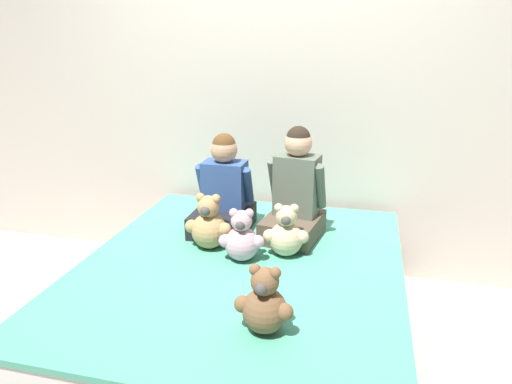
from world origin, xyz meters
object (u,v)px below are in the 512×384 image
at_px(teddy_bear_held_by_right_child, 286,234).
at_px(child_on_right, 295,195).
at_px(bed, 241,305).
at_px(child_on_left, 224,195).
at_px(teddy_bear_at_foot_of_bed, 265,304).
at_px(teddy_bear_held_by_left_child, 209,225).
at_px(teddy_bear_between_children, 242,239).

bearing_deg(teddy_bear_held_by_right_child, child_on_right, 80.26).
bearing_deg(bed, teddy_bear_held_by_right_child, 36.16).
bearing_deg(child_on_left, teddy_bear_held_by_right_child, -31.15).
distance_m(child_on_left, teddy_bear_at_foot_of_bed, 1.06).
xyz_separation_m(teddy_bear_held_by_right_child, teddy_bear_at_foot_of_bed, (0.04, -0.68, -0.00)).
height_order(child_on_left, teddy_bear_held_by_left_child, child_on_left).
bearing_deg(teddy_bear_between_children, child_on_right, 49.33).
xyz_separation_m(teddy_bear_held_by_left_child, teddy_bear_between_children, (0.21, -0.10, -0.01)).
xyz_separation_m(bed, child_on_left, (-0.22, 0.42, 0.47)).
xyz_separation_m(bed, teddy_bear_held_by_right_child, (0.21, 0.15, 0.38)).
bearing_deg(teddy_bear_between_children, bed, -92.51).
height_order(teddy_bear_held_by_right_child, teddy_bear_at_foot_of_bed, teddy_bear_held_by_right_child).
distance_m(teddy_bear_held_by_right_child, teddy_bear_between_children, 0.24).
bearing_deg(child_on_right, teddy_bear_held_by_right_child, -81.66).
bearing_deg(bed, child_on_left, 117.89).
height_order(child_on_left, teddy_bear_held_by_right_child, child_on_left).
bearing_deg(teddy_bear_held_by_left_child, teddy_bear_at_foot_of_bed, -56.08).
height_order(child_on_left, child_on_right, child_on_right).
height_order(child_on_right, teddy_bear_held_by_left_child, child_on_right).
height_order(bed, teddy_bear_at_foot_of_bed, teddy_bear_at_foot_of_bed).
distance_m(child_on_right, teddy_bear_at_foot_of_bed, 0.95).
distance_m(child_on_right, teddy_bear_between_children, 0.45).
bearing_deg(bed, teddy_bear_between_children, 97.82).
distance_m(bed, child_on_right, 0.69).
distance_m(child_on_left, teddy_bear_held_by_left_child, 0.29).
bearing_deg(bed, teddy_bear_at_foot_of_bed, -65.10).
relative_size(bed, child_on_right, 2.90).
distance_m(child_on_left, child_on_right, 0.43).
height_order(child_on_left, teddy_bear_between_children, child_on_left).
distance_m(teddy_bear_held_by_left_child, teddy_bear_at_foot_of_bed, 0.82).
relative_size(bed, teddy_bear_between_children, 6.58).
bearing_deg(child_on_left, child_on_right, 0.62).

